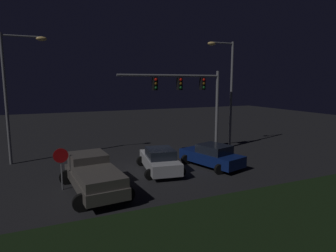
{
  "coord_description": "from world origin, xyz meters",
  "views": [
    {
      "loc": [
        -6.67,
        -17.25,
        5.58
      ],
      "look_at": [
        1.13,
        0.73,
        2.63
      ],
      "focal_mm": 30.85,
      "sensor_mm": 36.0,
      "label": 1
    }
  ],
  "objects_px": {
    "street_lamp_right": "(227,83)",
    "street_lamp_left": "(14,84)",
    "pickup_truck": "(93,173)",
    "car_sedan_far": "(212,156)",
    "stop_sign": "(61,161)",
    "traffic_signal_gantry": "(191,92)",
    "car_sedan": "(160,160)"
  },
  "relations": [
    {
      "from": "car_sedan",
      "to": "street_lamp_left",
      "type": "relative_size",
      "value": 0.53
    },
    {
      "from": "pickup_truck",
      "to": "stop_sign",
      "type": "height_order",
      "value": "stop_sign"
    },
    {
      "from": "street_lamp_left",
      "to": "street_lamp_right",
      "type": "distance_m",
      "value": 16.15
    },
    {
      "from": "street_lamp_right",
      "to": "stop_sign",
      "type": "distance_m",
      "value": 15.14
    },
    {
      "from": "car_sedan_far",
      "to": "traffic_signal_gantry",
      "type": "bearing_deg",
      "value": -22.05
    },
    {
      "from": "car_sedan",
      "to": "street_lamp_left",
      "type": "height_order",
      "value": "street_lamp_left"
    },
    {
      "from": "car_sedan",
      "to": "stop_sign",
      "type": "xyz_separation_m",
      "value": [
        -5.88,
        -0.93,
        0.82
      ]
    },
    {
      "from": "street_lamp_left",
      "to": "stop_sign",
      "type": "height_order",
      "value": "street_lamp_left"
    },
    {
      "from": "traffic_signal_gantry",
      "to": "street_lamp_left",
      "type": "xyz_separation_m",
      "value": [
        -12.25,
        2.19,
        0.61
      ]
    },
    {
      "from": "car_sedan",
      "to": "street_lamp_right",
      "type": "height_order",
      "value": "street_lamp_right"
    },
    {
      "from": "traffic_signal_gantry",
      "to": "street_lamp_right",
      "type": "relative_size",
      "value": 0.93
    },
    {
      "from": "street_lamp_left",
      "to": "street_lamp_right",
      "type": "bearing_deg",
      "value": -5.3
    },
    {
      "from": "car_sedan",
      "to": "street_lamp_right",
      "type": "xyz_separation_m",
      "value": [
        7.82,
        4.15,
        4.81
      ]
    },
    {
      "from": "car_sedan",
      "to": "street_lamp_right",
      "type": "bearing_deg",
      "value": -53.47
    },
    {
      "from": "traffic_signal_gantry",
      "to": "street_lamp_left",
      "type": "relative_size",
      "value": 0.95
    },
    {
      "from": "car_sedan_far",
      "to": "traffic_signal_gantry",
      "type": "height_order",
      "value": "traffic_signal_gantry"
    },
    {
      "from": "street_lamp_left",
      "to": "stop_sign",
      "type": "distance_m",
      "value": 8.03
    },
    {
      "from": "car_sedan_far",
      "to": "street_lamp_right",
      "type": "distance_m",
      "value": 7.83
    },
    {
      "from": "pickup_truck",
      "to": "street_lamp_right",
      "type": "bearing_deg",
      "value": -68.82
    },
    {
      "from": "pickup_truck",
      "to": "car_sedan_far",
      "type": "height_order",
      "value": "pickup_truck"
    },
    {
      "from": "pickup_truck",
      "to": "traffic_signal_gantry",
      "type": "height_order",
      "value": "traffic_signal_gantry"
    },
    {
      "from": "car_sedan_far",
      "to": "traffic_signal_gantry",
      "type": "distance_m",
      "value": 5.66
    },
    {
      "from": "car_sedan_far",
      "to": "stop_sign",
      "type": "bearing_deg",
      "value": 76.94
    },
    {
      "from": "car_sedan",
      "to": "car_sedan_far",
      "type": "xyz_separation_m",
      "value": [
        3.61,
        -0.37,
        0.0
      ]
    },
    {
      "from": "pickup_truck",
      "to": "street_lamp_left",
      "type": "relative_size",
      "value": 0.63
    },
    {
      "from": "stop_sign",
      "to": "car_sedan_far",
      "type": "bearing_deg",
      "value": 3.37
    },
    {
      "from": "car_sedan",
      "to": "car_sedan_far",
      "type": "distance_m",
      "value": 3.63
    },
    {
      "from": "street_lamp_right",
      "to": "street_lamp_left",
      "type": "bearing_deg",
      "value": 174.7
    },
    {
      "from": "street_lamp_left",
      "to": "stop_sign",
      "type": "relative_size",
      "value": 3.94
    },
    {
      "from": "traffic_signal_gantry",
      "to": "street_lamp_left",
      "type": "distance_m",
      "value": 12.46
    },
    {
      "from": "car_sedan_far",
      "to": "street_lamp_left",
      "type": "height_order",
      "value": "street_lamp_left"
    },
    {
      "from": "car_sedan",
      "to": "street_lamp_right",
      "type": "distance_m",
      "value": 10.07
    }
  ]
}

